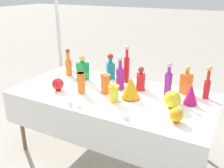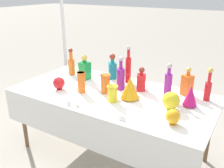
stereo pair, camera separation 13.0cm
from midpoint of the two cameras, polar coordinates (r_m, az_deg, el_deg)
name	(u,v)px [view 1 (the left image)]	position (r m, az deg, el deg)	size (l,w,h in m)	color
ground_plane	(112,153)	(3.00, -1.29, -15.51)	(40.00, 40.00, 0.00)	#A0998C
display_table	(110,99)	(2.60, -1.87, -3.51)	(2.10, 1.04, 0.76)	white
tall_bottle_0	(168,83)	(2.49, 11.25, 0.18)	(0.07, 0.07, 0.37)	purple
tall_bottle_1	(69,65)	(3.15, -11.09, 4.29)	(0.08, 0.08, 0.34)	orange
tall_bottle_2	(127,67)	(2.85, 2.06, 3.87)	(0.06, 0.06, 0.43)	red
tall_bottle_3	(120,72)	(2.79, 0.45, 2.75)	(0.06, 0.06, 0.33)	orange
tall_bottle_4	(207,85)	(2.59, 19.58, -0.33)	(0.06, 0.06, 0.33)	red
tall_bottle_5	(120,77)	(2.66, 0.47, 1.49)	(0.09, 0.09, 0.36)	purple
square_decanter_0	(83,69)	(2.98, -7.96, 3.31)	(0.12, 0.12, 0.30)	#198C38
square_decanter_1	(110,68)	(2.98, -1.62, 3.68)	(0.13, 0.13, 0.31)	teal
square_decanter_2	(186,82)	(2.66, 15.24, 0.37)	(0.12, 0.12, 0.30)	orange
square_decanter_3	(141,80)	(2.66, 5.19, 0.90)	(0.12, 0.12, 0.26)	red
slender_vase_0	(114,93)	(2.39, -1.20, -2.06)	(0.11, 0.11, 0.16)	yellow
slender_vase_1	(105,83)	(2.58, -2.99, 0.14)	(0.11, 0.11, 0.20)	orange
slender_vase_2	(81,82)	(2.60, -8.51, 0.36)	(0.09, 0.09, 0.22)	orange
fluted_vase_0	(191,94)	(2.42, 16.14, -2.23)	(0.13, 0.13, 0.20)	#C61972
fluted_vase_1	(131,87)	(2.45, 2.80, -0.75)	(0.19, 0.19, 0.23)	orange
round_bowl_0	(58,84)	(2.73, -13.63, -0.04)	(0.13, 0.13, 0.14)	red
round_bowl_1	(176,115)	(2.09, 12.72, -6.94)	(0.12, 0.12, 0.13)	orange
round_bowl_2	(172,99)	(2.31, 12.07, -3.42)	(0.16, 0.16, 0.17)	yellow
price_tag_left	(79,107)	(2.31, -9.07, -5.15)	(0.05, 0.01, 0.03)	white
price_tag_center	(126,118)	(2.09, 1.44, -7.88)	(0.06, 0.01, 0.04)	white
price_tag_right	(70,104)	(2.36, -11.11, -4.60)	(0.05, 0.01, 0.04)	white
cardboard_box_behind_left	(137,105)	(3.72, 4.85, -4.73)	(0.49, 0.42, 0.41)	tan
canopy_pole	(60,54)	(3.77, -12.72, 6.74)	(0.18, 0.18, 2.27)	silver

